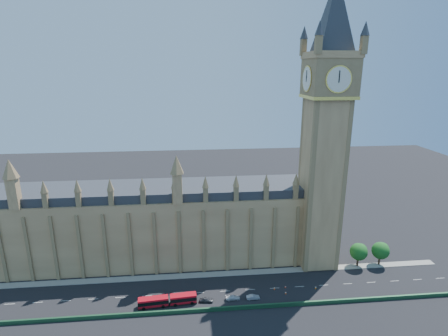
{
  "coord_description": "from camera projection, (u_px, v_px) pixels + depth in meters",
  "views": [
    {
      "loc": [
        -5.48,
        -93.95,
        66.91
      ],
      "look_at": [
        4.74,
        10.0,
        37.23
      ],
      "focal_mm": 28.0,
      "sensor_mm": 36.0,
      "label": 1
    }
  ],
  "objects": [
    {
      "name": "elizabeth_tower",
      "position": [
        327.0,
        109.0,
        110.8
      ],
      "size": [
        20.59,
        20.59,
        105.0
      ],
      "color": "#98734A",
      "rests_on": "ground"
    },
    {
      "name": "red_bus",
      "position": [
        168.0,
        300.0,
        102.35
      ],
      "size": [
        17.06,
        3.86,
        2.88
      ],
      "rotation": [
        0.0,
        0.0,
        0.08
      ],
      "color": "red",
      "rests_on": "ground"
    },
    {
      "name": "tree_east_near",
      "position": [
        359.0,
        251.0,
        121.76
      ],
      "size": [
        6.0,
        6.0,
        8.5
      ],
      "color": "#382619",
      "rests_on": "ground"
    },
    {
      "name": "palace_westminster",
      "position": [
        137.0,
        224.0,
        123.66
      ],
      "size": [
        120.0,
        20.0,
        28.0
      ],
      "color": "#98734A",
      "rests_on": "ground"
    },
    {
      "name": "car_white",
      "position": [
        233.0,
        298.0,
        105.0
      ],
      "size": [
        4.43,
        1.99,
        1.26
      ],
      "primitive_type": "imported",
      "rotation": [
        0.0,
        0.0,
        1.62
      ],
      "color": "silver",
      "rests_on": "ground"
    },
    {
      "name": "kerb_north",
      "position": [
        210.0,
        274.0,
        117.81
      ],
      "size": [
        160.0,
        3.0,
        0.16
      ],
      "primitive_type": "cube",
      "color": "gray",
      "rests_on": "ground"
    },
    {
      "name": "ground",
      "position": [
        212.0,
        292.0,
        108.74
      ],
      "size": [
        400.0,
        400.0,
        0.0
      ],
      "primitive_type": "plane",
      "color": "black",
      "rests_on": "ground"
    },
    {
      "name": "tree_east_far",
      "position": [
        381.0,
        250.0,
        122.51
      ],
      "size": [
        6.0,
        6.0,
        8.5
      ],
      "color": "#382619",
      "rests_on": "ground"
    },
    {
      "name": "car_silver",
      "position": [
        253.0,
        297.0,
        105.21
      ],
      "size": [
        4.05,
        1.5,
        1.32
      ],
      "primitive_type": "imported",
      "rotation": [
        0.0,
        0.0,
        1.6
      ],
      "color": "#A3A4AA",
      "rests_on": "ground"
    },
    {
      "name": "cone_b",
      "position": [
        274.0,
        288.0,
        109.86
      ],
      "size": [
        0.59,
        0.59,
        0.8
      ],
      "rotation": [
        0.0,
        0.0,
        0.19
      ],
      "color": "black",
      "rests_on": "ground"
    },
    {
      "name": "cone_a",
      "position": [
        286.0,
        293.0,
        107.75
      ],
      "size": [
        0.56,
        0.56,
        0.74
      ],
      "rotation": [
        0.0,
        0.0,
        0.25
      ],
      "color": "black",
      "rests_on": "ground"
    },
    {
      "name": "cone_c",
      "position": [
        316.0,
        288.0,
        110.26
      ],
      "size": [
        0.64,
        0.64,
        0.78
      ],
      "rotation": [
        0.0,
        0.0,
        -0.38
      ],
      "color": "black",
      "rests_on": "ground"
    },
    {
      "name": "bridge_parapet",
      "position": [
        214.0,
        309.0,
        99.96
      ],
      "size": [
        160.0,
        0.6,
        1.2
      ],
      "primitive_type": "cube",
      "color": "#1E4C2D",
      "rests_on": "ground"
    },
    {
      "name": "car_grey",
      "position": [
        206.0,
        300.0,
        103.92
      ],
      "size": [
        4.27,
        2.17,
        1.39
      ],
      "primitive_type": "imported",
      "rotation": [
        0.0,
        0.0,
        1.44
      ],
      "color": "#393A40",
      "rests_on": "ground"
    },
    {
      "name": "cone_d",
      "position": [
        285.0,
        287.0,
        110.74
      ],
      "size": [
        0.5,
        0.5,
        0.65
      ],
      "rotation": [
        0.0,
        0.0,
        -0.28
      ],
      "color": "black",
      "rests_on": "ground"
    }
  ]
}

